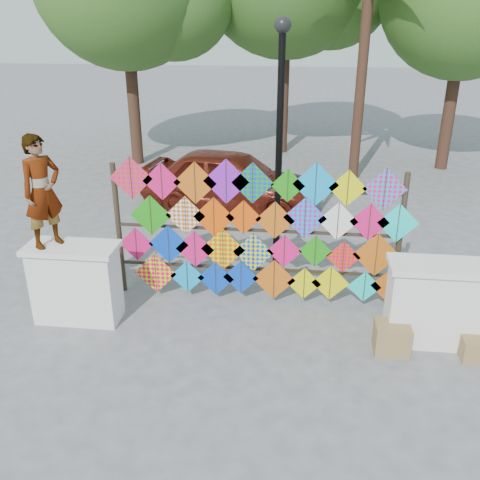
{
  "coord_description": "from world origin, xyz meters",
  "views": [
    {
      "loc": [
        0.69,
        -7.2,
        4.58
      ],
      "look_at": [
        -0.22,
        0.6,
        1.15
      ],
      "focal_mm": 40.0,
      "sensor_mm": 36.0,
      "label": 1
    }
  ],
  "objects_px": {
    "kite_rack": "(259,233)",
    "lamppost": "(280,127)",
    "vendor_woman": "(42,192)",
    "sedan": "(231,180)"
  },
  "relations": [
    {
      "from": "vendor_woman",
      "to": "kite_rack",
      "type": "bearing_deg",
      "value": -39.72
    },
    {
      "from": "kite_rack",
      "to": "lamppost",
      "type": "relative_size",
      "value": 1.1
    },
    {
      "from": "kite_rack",
      "to": "sedan",
      "type": "height_order",
      "value": "kite_rack"
    },
    {
      "from": "kite_rack",
      "to": "sedan",
      "type": "bearing_deg",
      "value": 103.26
    },
    {
      "from": "sedan",
      "to": "kite_rack",
      "type": "bearing_deg",
      "value": -157.34
    },
    {
      "from": "sedan",
      "to": "lamppost",
      "type": "xyz_separation_m",
      "value": [
        1.28,
        -3.17,
        1.96
      ]
    },
    {
      "from": "kite_rack",
      "to": "lamppost",
      "type": "height_order",
      "value": "lamppost"
    },
    {
      "from": "vendor_woman",
      "to": "lamppost",
      "type": "distance_m",
      "value": 4.02
    },
    {
      "from": "vendor_woman",
      "to": "lamppost",
      "type": "bearing_deg",
      "value": -22.88
    },
    {
      "from": "kite_rack",
      "to": "vendor_woman",
      "type": "relative_size",
      "value": 2.92
    }
  ]
}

